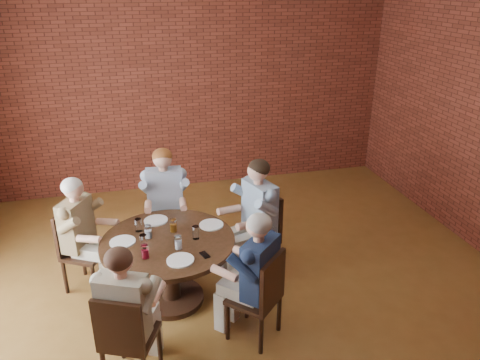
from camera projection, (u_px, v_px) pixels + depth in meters
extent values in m
plane|color=brown|center=(241.00, 318.00, 4.78)|extent=(7.00, 7.00, 0.00)
plane|color=brown|center=(185.00, 83.00, 7.21)|extent=(7.00, 0.00, 7.00)
cylinder|color=black|center=(172.00, 298.00, 5.04)|extent=(0.69, 0.69, 0.06)
cylinder|color=black|center=(170.00, 273.00, 4.91)|extent=(0.20, 0.20, 0.64)
cylinder|color=#3F2417|center=(168.00, 242.00, 4.76)|extent=(1.37, 1.37, 0.05)
cube|color=black|center=(254.00, 239.00, 5.40)|extent=(0.57, 0.57, 0.04)
cube|color=black|center=(270.00, 213.00, 5.38)|extent=(0.18, 0.45, 0.52)
cylinder|color=black|center=(231.00, 252.00, 5.54)|extent=(0.04, 0.04, 0.41)
cylinder|color=black|center=(249.00, 269.00, 5.24)|extent=(0.04, 0.04, 0.41)
cylinder|color=black|center=(259.00, 243.00, 5.74)|extent=(0.04, 0.04, 0.41)
cylinder|color=black|center=(278.00, 258.00, 5.43)|extent=(0.04, 0.04, 0.41)
cube|color=black|center=(167.00, 222.00, 5.76)|extent=(0.48, 0.48, 0.04)
cube|color=black|center=(165.00, 195.00, 5.83)|extent=(0.45, 0.07, 0.51)
cylinder|color=black|center=(152.00, 248.00, 5.64)|extent=(0.04, 0.04, 0.41)
cylinder|color=black|center=(184.00, 245.00, 5.70)|extent=(0.04, 0.04, 0.41)
cylinder|color=black|center=(152.00, 232.00, 5.99)|extent=(0.04, 0.04, 0.41)
cylinder|color=black|center=(183.00, 229.00, 6.05)|extent=(0.04, 0.04, 0.41)
cube|color=black|center=(86.00, 253.00, 5.12)|extent=(0.57, 0.57, 0.04)
cube|color=black|center=(67.00, 230.00, 5.06)|extent=(0.24, 0.38, 0.48)
cylinder|color=black|center=(94.00, 282.00, 5.01)|extent=(0.04, 0.04, 0.41)
cylinder|color=black|center=(111.00, 264.00, 5.32)|extent=(0.04, 0.04, 0.41)
cylinder|color=black|center=(65.00, 277.00, 5.09)|extent=(0.04, 0.04, 0.41)
cylinder|color=black|center=(83.00, 259.00, 5.41)|extent=(0.04, 0.04, 0.41)
cube|color=black|center=(130.00, 336.00, 3.93)|extent=(0.55, 0.55, 0.04)
cube|color=black|center=(118.00, 327.00, 3.66)|extent=(0.40, 0.21, 0.48)
cylinder|color=black|center=(160.00, 345.00, 4.16)|extent=(0.04, 0.04, 0.41)
cylinder|color=black|center=(122.00, 340.00, 4.21)|extent=(0.04, 0.04, 0.41)
cube|color=black|center=(254.00, 298.00, 4.40)|extent=(0.60, 0.60, 0.04)
cube|color=black|center=(273.00, 281.00, 4.21)|extent=(0.33, 0.33, 0.48)
cylinder|color=black|center=(247.00, 301.00, 4.72)|extent=(0.04, 0.04, 0.41)
cylinder|color=black|center=(227.00, 322.00, 4.43)|extent=(0.04, 0.04, 0.41)
cylinder|color=black|center=(279.00, 313.00, 4.55)|extent=(0.04, 0.04, 0.41)
cylinder|color=black|center=(261.00, 335.00, 4.26)|extent=(0.04, 0.04, 0.41)
cylinder|color=white|center=(211.00, 225.00, 5.03)|extent=(0.26, 0.26, 0.01)
cylinder|color=white|center=(156.00, 220.00, 5.12)|extent=(0.26, 0.26, 0.01)
cylinder|color=white|center=(123.00, 242.00, 4.71)|extent=(0.26, 0.26, 0.01)
cylinder|color=white|center=(180.00, 260.00, 4.40)|extent=(0.26, 0.26, 0.01)
cylinder|color=white|center=(196.00, 232.00, 4.76)|extent=(0.07, 0.07, 0.14)
cylinder|color=white|center=(173.00, 226.00, 4.89)|extent=(0.07, 0.07, 0.14)
cylinder|color=white|center=(138.00, 225.00, 4.90)|extent=(0.07, 0.07, 0.14)
cylinder|color=white|center=(148.00, 232.00, 4.77)|extent=(0.07, 0.07, 0.14)
cylinder|color=white|center=(144.00, 241.00, 4.60)|extent=(0.07, 0.07, 0.14)
cylinder|color=white|center=(145.00, 251.00, 4.43)|extent=(0.07, 0.07, 0.14)
cylinder|color=white|center=(178.00, 242.00, 4.58)|extent=(0.07, 0.07, 0.14)
cube|color=black|center=(205.00, 255.00, 4.49)|extent=(0.10, 0.14, 0.01)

